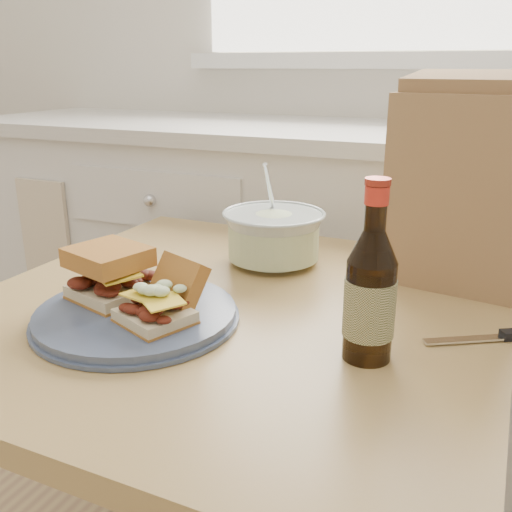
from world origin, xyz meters
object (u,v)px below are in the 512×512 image
at_px(coleslaw_bowl, 274,238).
at_px(paper_bag, 469,191).
at_px(plate, 136,315).
at_px(beer_bottle, 370,294).
at_px(dining_table, 234,359).

distance_m(coleslaw_bowl, paper_bag, 0.37).
xyz_separation_m(plate, beer_bottle, (0.36, 0.03, 0.08)).
bearing_deg(coleslaw_bowl, plate, -105.56).
xyz_separation_m(dining_table, paper_bag, (0.34, 0.26, 0.28)).
height_order(dining_table, coleslaw_bowl, coleslaw_bowl).
bearing_deg(dining_table, coleslaw_bowl, 94.88).
xyz_separation_m(coleslaw_bowl, paper_bag, (0.35, 0.05, 0.12)).
height_order(dining_table, plate, plate).
distance_m(plate, beer_bottle, 0.37).
bearing_deg(beer_bottle, paper_bag, 67.82).
xyz_separation_m(dining_table, coleslaw_bowl, (-0.01, 0.22, 0.16)).
bearing_deg(dining_table, paper_bag, 38.93).
bearing_deg(dining_table, beer_bottle, -20.14).
bearing_deg(paper_bag, coleslaw_bowl, -163.79).
bearing_deg(beer_bottle, plate, 176.40).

